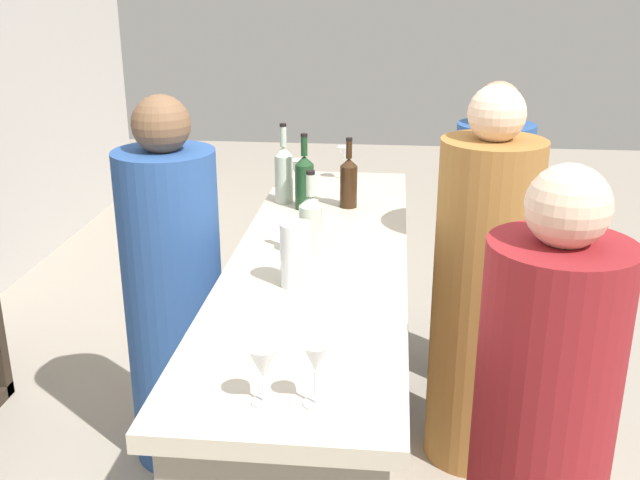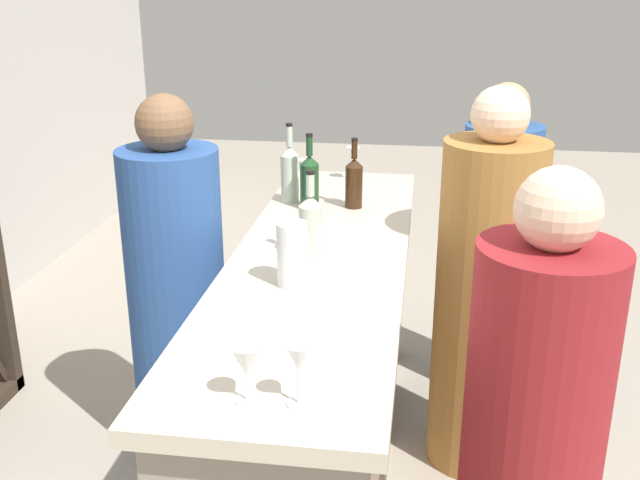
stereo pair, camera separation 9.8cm
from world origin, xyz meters
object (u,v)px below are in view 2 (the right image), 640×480
at_px(wine_glass_near_right, 246,363).
at_px(wine_bottle_center_amber_brown, 354,181).
at_px(wine_bottle_leftmost_clear_pale, 310,224).
at_px(wine_bottle_second_right_clear_pale, 290,172).
at_px(water_pitcher, 292,254).
at_px(wine_glass_near_left, 298,361).
at_px(person_right_guest, 494,255).
at_px(wine_glass_near_center, 353,156).
at_px(wine_bottle_second_left_olive_green, 310,180).
at_px(person_server_behind, 177,300).
at_px(wine_glass_far_left, 303,168).
at_px(person_left_guest, 485,302).
at_px(person_center_guest, 530,456).

bearing_deg(wine_glass_near_right, wine_bottle_center_amber_brown, -3.45).
distance_m(wine_bottle_leftmost_clear_pale, wine_bottle_second_right_clear_pale, 0.66).
xyz_separation_m(wine_bottle_center_amber_brown, water_pitcher, (-0.85, 0.11, -0.01)).
distance_m(wine_glass_near_left, person_right_guest, 1.93).
bearing_deg(wine_glass_near_center, wine_glass_near_right, 178.73).
height_order(wine_bottle_second_left_olive_green, wine_bottle_center_amber_brown, wine_bottle_second_left_olive_green).
xyz_separation_m(water_pitcher, person_server_behind, (0.41, 0.54, -0.38)).
relative_size(wine_glass_near_right, wine_glass_far_left, 1.01).
bearing_deg(wine_glass_near_left, person_left_guest, -23.15).
xyz_separation_m(wine_bottle_second_right_clear_pale, wine_glass_near_center, (0.40, -0.23, -0.01)).
bearing_deg(wine_glass_near_center, wine_glass_far_left, 135.89).
height_order(wine_bottle_second_left_olive_green, person_center_guest, person_center_guest).
bearing_deg(wine_glass_far_left, person_left_guest, -124.77).
height_order(wine_bottle_center_amber_brown, person_left_guest, person_left_guest).
relative_size(wine_glass_near_right, person_center_guest, 0.10).
bearing_deg(person_left_guest, wine_glass_near_right, 70.56).
xyz_separation_m(wine_bottle_second_right_clear_pale, wine_glass_near_right, (-1.57, -0.19, -0.03)).
bearing_deg(person_left_guest, wine_bottle_center_amber_brown, -22.50).
bearing_deg(person_left_guest, wine_glass_near_left, 75.11).
relative_size(wine_bottle_second_left_olive_green, person_server_behind, 0.21).
bearing_deg(wine_glass_near_left, wine_bottle_second_right_clear_pale, 11.07).
relative_size(wine_bottle_second_right_clear_pale, person_left_guest, 0.22).
bearing_deg(person_left_guest, person_center_guest, 102.01).
relative_size(person_center_guest, person_right_guest, 1.01).
relative_size(wine_bottle_leftmost_clear_pale, wine_bottle_second_right_clear_pale, 0.90).
bearing_deg(water_pitcher, wine_glass_far_left, 7.56).
height_order(person_left_guest, person_server_behind, person_left_guest).
bearing_deg(wine_glass_far_left, person_center_guest, -150.06).
bearing_deg(wine_bottle_second_right_clear_pale, wine_glass_near_right, -173.23).
relative_size(wine_glass_near_center, wine_glass_near_right, 1.12).
bearing_deg(wine_bottle_center_amber_brown, wine_bottle_leftmost_clear_pale, 171.18).
xyz_separation_m(wine_bottle_leftmost_clear_pale, person_right_guest, (0.86, -0.72, -0.40)).
height_order(wine_bottle_leftmost_clear_pale, person_left_guest, person_left_guest).
bearing_deg(person_center_guest, wine_bottle_leftmost_clear_pale, -48.39).
relative_size(wine_bottle_leftmost_clear_pale, wine_glass_near_center, 1.94).
relative_size(wine_glass_near_left, person_center_guest, 0.10).
relative_size(wine_glass_near_right, person_server_behind, 0.10).
height_order(wine_bottle_second_left_olive_green, water_pitcher, wine_bottle_second_left_olive_green).
bearing_deg(wine_glass_near_left, wine_glass_near_right, 92.25).
height_order(wine_glass_far_left, person_center_guest, person_center_guest).
relative_size(wine_bottle_second_left_olive_green, person_center_guest, 0.22).
height_order(wine_bottle_leftmost_clear_pale, person_right_guest, person_right_guest).
relative_size(wine_glass_near_center, water_pitcher, 0.77).
bearing_deg(person_center_guest, person_server_behind, -37.87).
relative_size(wine_bottle_center_amber_brown, person_center_guest, 0.20).
height_order(wine_glass_near_left, wine_glass_near_right, wine_glass_near_left).
xyz_separation_m(wine_glass_near_left, person_right_guest, (1.80, -0.60, -0.39)).
bearing_deg(person_right_guest, wine_glass_near_center, -22.04).
bearing_deg(wine_bottle_second_left_olive_green, person_center_guest, -147.13).
relative_size(wine_glass_near_left, wine_glass_near_center, 0.96).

